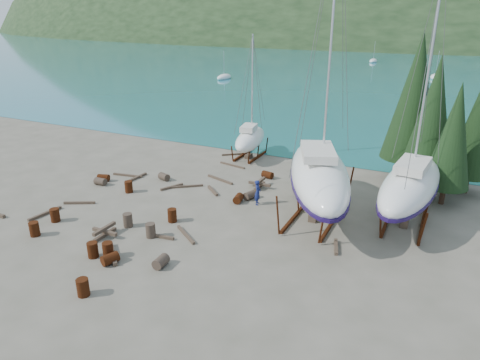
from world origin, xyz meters
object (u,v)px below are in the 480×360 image
at_px(small_sailboat_shore, 250,139).
at_px(large_sailboat_near, 319,174).
at_px(worker, 258,192).
at_px(large_sailboat_far, 410,185).

bearing_deg(small_sailboat_shore, large_sailboat_near, -56.31).
distance_m(small_sailboat_shore, worker, 10.79).
xyz_separation_m(large_sailboat_far, small_sailboat_shore, (-14.64, 8.05, -0.83)).
distance_m(large_sailboat_far, small_sailboat_shore, 16.73).
relative_size(small_sailboat_shore, worker, 6.12).
bearing_deg(worker, small_sailboat_shore, 14.78).
bearing_deg(worker, large_sailboat_far, -94.19).
height_order(large_sailboat_near, worker, large_sailboat_near).
bearing_deg(small_sailboat_shore, large_sailboat_far, -38.89).
height_order(large_sailboat_far, worker, large_sailboat_far).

